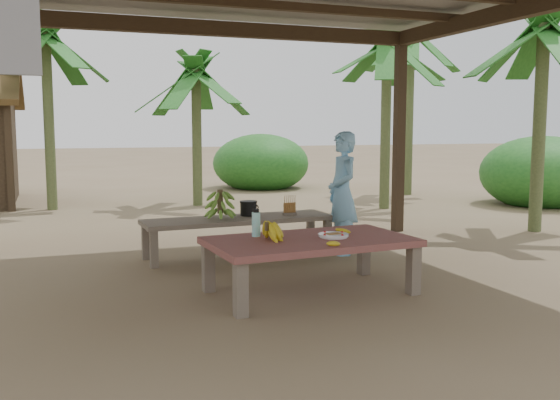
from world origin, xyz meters
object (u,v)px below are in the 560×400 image
object	(u,v)px
water_flask	(256,223)
cooking_pot	(249,209)
plate	(333,235)
ripe_banana_bunch	(267,231)
bench	(239,222)
work_table	(310,245)
woman	(342,193)

from	to	relation	value
water_flask	cooking_pot	bearing A→B (deg)	74.80
plate	water_flask	bearing A→B (deg)	155.51
ripe_banana_bunch	water_flask	world-z (taller)	water_flask
cooking_pot	plate	bearing A→B (deg)	-84.17
ripe_banana_bunch	water_flask	bearing A→B (deg)	96.01
bench	plate	world-z (taller)	plate
work_table	plate	bearing A→B (deg)	-10.94
ripe_banana_bunch	plate	distance (m)	0.62
bench	ripe_banana_bunch	world-z (taller)	ripe_banana_bunch
bench	plate	xyz separation A→B (m)	(0.35, -1.80, 0.12)
work_table	bench	bearing A→B (deg)	90.82
bench	woman	size ratio (longest dim) A/B	1.55
ripe_banana_bunch	plate	size ratio (longest dim) A/B	1.07
woman	plate	bearing A→B (deg)	-24.08
bench	cooking_pot	distance (m)	0.24
bench	woman	world-z (taller)	woman
bench	woman	distance (m)	1.25
ripe_banana_bunch	plate	world-z (taller)	ripe_banana_bunch
water_flask	woman	size ratio (longest dim) A/B	0.20
ripe_banana_bunch	bench	bearing A→B (deg)	81.39
work_table	water_flask	distance (m)	0.53
bench	ripe_banana_bunch	bearing A→B (deg)	-101.08
plate	ripe_banana_bunch	bearing A→B (deg)	173.80
bench	ripe_banana_bunch	size ratio (longest dim) A/B	7.68
work_table	bench	world-z (taller)	work_table
plate	woman	xyz separation A→B (m)	(0.82, 1.50, 0.20)
bench	cooking_pot	bearing A→B (deg)	33.66
work_table	cooking_pot	size ratio (longest dim) A/B	9.55
plate	water_flask	world-z (taller)	water_flask
ripe_banana_bunch	cooking_pot	distance (m)	1.90
plate	work_table	bearing A→B (deg)	172.59
bench	plate	size ratio (longest dim) A/B	8.19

